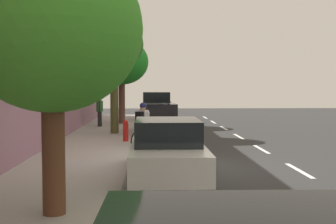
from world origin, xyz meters
TOP-DOWN VIEW (x-y plane):
  - ground at (0.00, 0.00)m, footprint 68.82×68.82m
  - sidewalk at (3.25, 0.00)m, footprint 3.04×43.01m
  - curb_edge at (1.65, 0.00)m, footprint 0.16×43.01m
  - lane_stripe_centre at (-3.00, -1.51)m, footprint 0.14×40.00m
  - lane_stripe_bike_edge at (0.18, 0.00)m, footprint 0.12×43.01m
  - building_facade at (5.02, 0.00)m, footprint 0.50×43.01m
  - parked_pickup_black_nearest at (0.62, -17.28)m, footprint 2.18×5.37m
  - parked_sedan_red_second at (0.67, -8.26)m, footprint 1.93×4.45m
  - parked_sedan_white_mid at (0.70, 1.79)m, footprint 1.85×4.41m
  - bicycle_at_curb at (1.19, -3.93)m, footprint 1.29×1.23m
  - cyclist_with_backpack at (1.40, -4.36)m, footprint 0.55×0.54m
  - street_tree_near_cyclist at (2.76, -13.61)m, footprint 3.12×3.12m
  - street_tree_mid_block at (2.76, -8.02)m, footprint 2.70×2.70m
  - street_tree_far_end at (2.76, 5.12)m, footprint 3.04×3.04m
  - pedestrian_on_phone at (3.84, -11.66)m, footprint 0.33×0.60m
  - fire_hydrant at (2.08, -4.99)m, footprint 0.22×0.22m

SIDE VIEW (x-z plane):
  - ground at x=0.00m, z-range 0.00..0.00m
  - lane_stripe_centre at x=-3.00m, z-range 0.00..0.01m
  - lane_stripe_bike_edge at x=0.18m, z-range 0.00..0.01m
  - sidewalk at x=3.25m, z-range 0.00..0.16m
  - curb_edge at x=1.65m, z-range 0.00..0.16m
  - bicycle_at_curb at x=1.19m, z-range -0.01..0.76m
  - fire_hydrant at x=2.08m, z-range 0.16..1.00m
  - parked_sedan_red_second at x=0.67m, z-range -0.01..1.51m
  - parked_sedan_white_mid at x=0.70m, z-range -0.01..1.51m
  - parked_pickup_black_nearest at x=0.62m, z-range -0.07..1.88m
  - cyclist_with_backpack at x=1.40m, z-range 0.19..1.90m
  - pedestrian_on_phone at x=3.84m, z-range 0.26..1.86m
  - building_facade at x=5.02m, z-range 0.00..6.35m
  - street_tree_far_end at x=2.76m, z-range 0.99..5.53m
  - street_tree_near_cyclist at x=2.76m, z-range 1.26..6.19m
  - street_tree_mid_block at x=2.76m, z-range 1.57..6.80m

